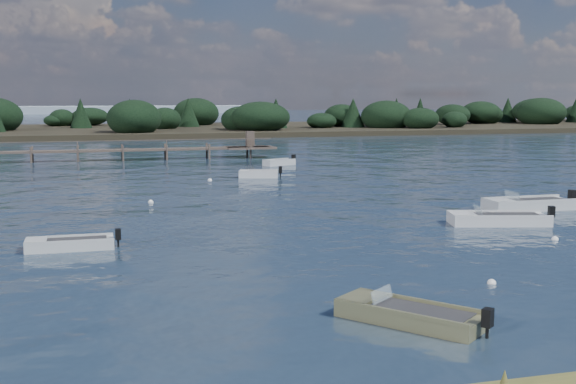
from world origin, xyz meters
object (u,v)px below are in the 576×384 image
object	(u,v)px
dinghy_mid_white_a	(498,221)
dinghy_mid_white_b	(529,206)
dinghy_mid_grey	(70,246)
tender_far_white	(259,175)
dinghy_near_olive	(409,318)
tender_far_grey_b	(279,164)

from	to	relation	value
dinghy_mid_white_a	dinghy_mid_white_b	bearing A→B (deg)	41.45
dinghy_mid_grey	tender_far_white	bearing A→B (deg)	60.11
dinghy_near_olive	dinghy_mid_white_a	size ratio (longest dim) A/B	0.79
dinghy_mid_white_b	dinghy_mid_grey	bearing A→B (deg)	-170.36
dinghy_mid_white_b	tender_far_white	bearing A→B (deg)	120.34
tender_far_white	dinghy_near_olive	world-z (taller)	tender_far_white
tender_far_grey_b	dinghy_near_olive	bearing A→B (deg)	-99.83
tender_far_grey_b	dinghy_mid_white_a	distance (m)	32.41
dinghy_mid_white_b	tender_far_white	world-z (taller)	dinghy_mid_white_b
tender_far_grey_b	dinghy_mid_white_a	xyz separation A→B (m)	(3.10, -32.26, -0.00)
tender_far_grey_b	dinghy_mid_white_a	bearing A→B (deg)	-84.52
dinghy_near_olive	dinghy_mid_white_a	distance (m)	17.31
tender_far_white	dinghy_mid_white_a	bearing A→B (deg)	-72.90
dinghy_mid_white_b	dinghy_mid_white_a	bearing A→B (deg)	-138.55
tender_far_white	dinghy_near_olive	distance (m)	36.72
tender_far_white	tender_far_grey_b	world-z (taller)	tender_far_white
dinghy_mid_grey	dinghy_mid_white_a	world-z (taller)	dinghy_mid_white_a
dinghy_mid_white_b	dinghy_mid_white_a	size ratio (longest dim) A/B	1.03
dinghy_near_olive	dinghy_mid_grey	bearing A→B (deg)	127.01
dinghy_mid_white_b	tender_far_grey_b	world-z (taller)	dinghy_mid_white_b
tender_far_grey_b	dinghy_mid_white_a	size ratio (longest dim) A/B	0.63
dinghy_mid_grey	dinghy_mid_white_b	bearing A→B (deg)	9.64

